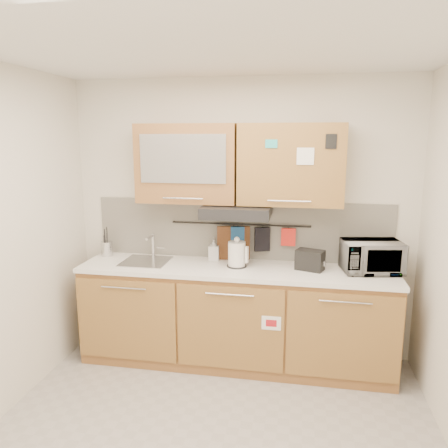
% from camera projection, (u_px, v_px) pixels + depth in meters
% --- Properties ---
extents(ceiling, '(3.20, 3.20, 0.00)m').
position_uv_depth(ceiling, '(205.00, 39.00, 2.43)').
color(ceiling, white).
rests_on(ceiling, wall_back).
extents(wall_back, '(3.20, 0.00, 3.20)m').
position_uv_depth(wall_back, '(241.00, 219.00, 4.13)').
color(wall_back, silver).
rests_on(wall_back, ground).
extents(base_cabinet, '(2.80, 0.64, 0.88)m').
position_uv_depth(base_cabinet, '(235.00, 321.00, 4.01)').
color(base_cabinet, '#986136').
rests_on(base_cabinet, floor).
extents(countertop, '(2.82, 0.62, 0.04)m').
position_uv_depth(countertop, '(236.00, 269.00, 3.91)').
color(countertop, white).
rests_on(countertop, base_cabinet).
extents(backsplash, '(2.80, 0.02, 0.56)m').
position_uv_depth(backsplash, '(240.00, 230.00, 4.14)').
color(backsplash, silver).
rests_on(backsplash, countertop).
extents(upper_cabinets, '(1.82, 0.37, 0.70)m').
position_uv_depth(upper_cabinets, '(238.00, 164.00, 3.86)').
color(upper_cabinets, '#986136').
rests_on(upper_cabinets, wall_back).
extents(range_hood, '(0.60, 0.46, 0.10)m').
position_uv_depth(range_hood, '(237.00, 211.00, 3.87)').
color(range_hood, black).
rests_on(range_hood, upper_cabinets).
extents(sink, '(0.42, 0.40, 0.26)m').
position_uv_depth(sink, '(146.00, 261.00, 4.07)').
color(sink, silver).
rests_on(sink, countertop).
extents(utensil_rail, '(1.30, 0.02, 0.02)m').
position_uv_depth(utensil_rail, '(240.00, 224.00, 4.09)').
color(utensil_rail, black).
rests_on(utensil_rail, backsplash).
extents(utensil_crock, '(0.15, 0.15, 0.28)m').
position_uv_depth(utensil_crock, '(107.00, 248.00, 4.27)').
color(utensil_crock, silver).
rests_on(utensil_crock, countertop).
extents(kettle, '(0.21, 0.20, 0.28)m').
position_uv_depth(kettle, '(237.00, 255.00, 3.90)').
color(kettle, white).
rests_on(kettle, countertop).
extents(toaster, '(0.27, 0.21, 0.18)m').
position_uv_depth(toaster, '(310.00, 260.00, 3.81)').
color(toaster, black).
rests_on(toaster, countertop).
extents(microwave, '(0.54, 0.41, 0.27)m').
position_uv_depth(microwave, '(372.00, 257.00, 3.75)').
color(microwave, '#999999').
rests_on(microwave, countertop).
extents(soap_bottle, '(0.10, 0.11, 0.21)m').
position_uv_depth(soap_bottle, '(214.00, 249.00, 4.11)').
color(soap_bottle, '#999999').
rests_on(soap_bottle, countertop).
extents(cutting_board, '(0.31, 0.07, 0.38)m').
position_uv_depth(cutting_board, '(233.00, 246.00, 4.13)').
color(cutting_board, brown).
rests_on(cutting_board, utensil_rail).
extents(oven_mitt, '(0.13, 0.05, 0.21)m').
position_uv_depth(oven_mitt, '(238.00, 238.00, 4.10)').
color(oven_mitt, '#1D4C86').
rests_on(oven_mitt, utensil_rail).
extents(dark_pouch, '(0.15, 0.09, 0.22)m').
position_uv_depth(dark_pouch, '(262.00, 239.00, 4.07)').
color(dark_pouch, black).
rests_on(dark_pouch, utensil_rail).
extents(pot_holder, '(0.13, 0.02, 0.16)m').
position_uv_depth(pot_holder, '(288.00, 237.00, 4.02)').
color(pot_holder, red).
rests_on(pot_holder, utensil_rail).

